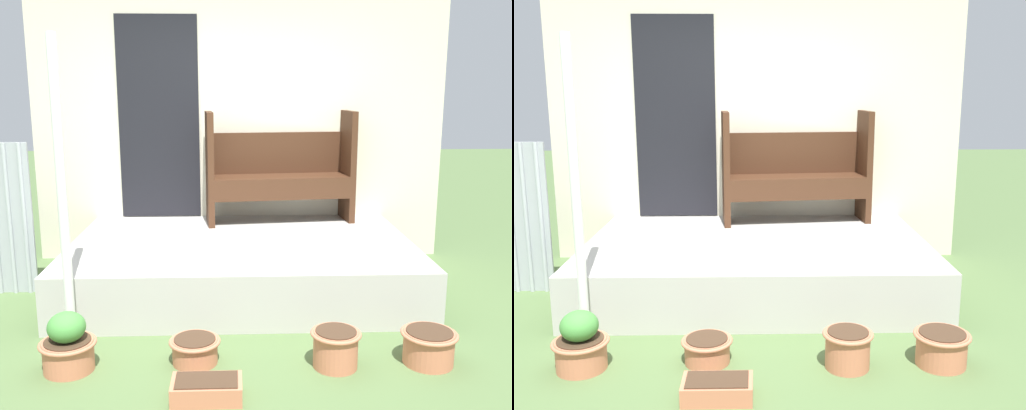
{
  "view_description": "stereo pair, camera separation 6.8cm",
  "coord_description": "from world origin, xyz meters",
  "views": [
    {
      "loc": [
        0.09,
        -3.86,
        1.78
      ],
      "look_at": [
        0.25,
        0.34,
        0.89
      ],
      "focal_mm": 40.0,
      "sensor_mm": 36.0,
      "label": 1
    },
    {
      "loc": [
        0.16,
        -3.86,
        1.78
      ],
      "look_at": [
        0.25,
        0.34,
        0.89
      ],
      "focal_mm": 40.0,
      "sensor_mm": 36.0,
      "label": 2
    }
  ],
  "objects": [
    {
      "name": "porch_slab",
      "position": [
        0.15,
        0.97,
        0.22
      ],
      "size": [
        2.95,
        1.93,
        0.44
      ],
      "color": "#B2AFA8",
      "rests_on": "ground_plane"
    },
    {
      "name": "planter_box_rect",
      "position": [
        -0.08,
        -0.86,
        0.06
      ],
      "size": [
        0.41,
        0.23,
        0.12
      ],
      "color": "#C67251",
      "rests_on": "ground_plane"
    },
    {
      "name": "flower_pot_right",
      "position": [
        0.73,
        -0.5,
        0.14
      ],
      "size": [
        0.33,
        0.33,
        0.25
      ],
      "color": "#C67251",
      "rests_on": "ground_plane"
    },
    {
      "name": "ground_plane",
      "position": [
        0.0,
        0.0,
        0.0
      ],
      "size": [
        24.0,
        24.0,
        0.0
      ],
      "primitive_type": "plane",
      "color": "#516B3D"
    },
    {
      "name": "bench",
      "position": [
        0.54,
        1.7,
        0.98
      ],
      "size": [
        1.47,
        0.55,
        1.09
      ],
      "rotation": [
        0.0,
        0.0,
        0.1
      ],
      "color": "#422616",
      "rests_on": "porch_slab"
    },
    {
      "name": "flower_pot_left",
      "position": [
        -0.97,
        -0.48,
        0.17
      ],
      "size": [
        0.36,
        0.36,
        0.39
      ],
      "color": "#C67251",
      "rests_on": "ground_plane"
    },
    {
      "name": "support_post",
      "position": [
        -1.06,
        -0.08,
        1.05
      ],
      "size": [
        0.07,
        0.07,
        2.11
      ],
      "color": "white",
      "rests_on": "ground_plane"
    },
    {
      "name": "house_wall",
      "position": [
        0.11,
        1.96,
        1.31
      ],
      "size": [
        4.15,
        0.08,
        2.6
      ],
      "color": "beige",
      "rests_on": "ground_plane"
    },
    {
      "name": "flower_pot_middle",
      "position": [
        -0.17,
        -0.42,
        0.09
      ],
      "size": [
        0.34,
        0.34,
        0.17
      ],
      "color": "#C67251",
      "rests_on": "ground_plane"
    },
    {
      "name": "flower_pot_far_right",
      "position": [
        1.34,
        -0.48,
        0.12
      ],
      "size": [
        0.37,
        0.37,
        0.22
      ],
      "color": "#C67251",
      "rests_on": "ground_plane"
    }
  ]
}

